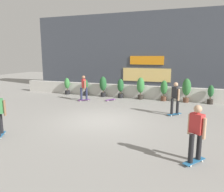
% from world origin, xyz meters
% --- Properties ---
extents(ground_plane, '(48.00, 48.00, 0.00)m').
position_xyz_m(ground_plane, '(0.00, 0.00, 0.00)').
color(ground_plane, gray).
extents(planter_wall, '(18.00, 0.40, 0.90)m').
position_xyz_m(planter_wall, '(0.00, 6.00, 0.45)').
color(planter_wall, beige).
rests_on(planter_wall, ground).
extents(building_backdrop, '(20.00, 2.08, 6.50)m').
position_xyz_m(building_backdrop, '(0.00, 10.00, 3.25)').
color(building_backdrop, '#424751').
rests_on(building_backdrop, ground).
extents(potted_plant_0, '(0.41, 0.41, 1.28)m').
position_xyz_m(potted_plant_0, '(-5.17, 5.55, 0.71)').
color(potted_plant_0, black).
rests_on(potted_plant_0, ground).
extents(potted_plant_1, '(0.39, 0.39, 1.24)m').
position_xyz_m(potted_plant_1, '(-3.59, 5.55, 0.67)').
color(potted_plant_1, black).
rests_on(potted_plant_1, ground).
extents(potted_plant_2, '(0.51, 0.51, 1.49)m').
position_xyz_m(potted_plant_2, '(-2.15, 5.55, 0.87)').
color(potted_plant_2, black).
rests_on(potted_plant_2, ground).
extents(potted_plant_3, '(0.45, 0.45, 1.37)m').
position_xyz_m(potted_plant_3, '(-0.81, 5.55, 0.78)').
color(potted_plant_3, black).
rests_on(potted_plant_3, ground).
extents(potted_plant_4, '(0.52, 0.52, 1.52)m').
position_xyz_m(potted_plant_4, '(0.64, 5.55, 0.88)').
color(potted_plant_4, '#2D2823').
rests_on(potted_plant_4, ground).
extents(potted_plant_5, '(0.45, 0.45, 1.38)m').
position_xyz_m(potted_plant_5, '(2.23, 5.55, 0.78)').
color(potted_plant_5, brown).
rests_on(potted_plant_5, ground).
extents(potted_plant_6, '(0.54, 0.54, 1.56)m').
position_xyz_m(potted_plant_6, '(3.65, 5.55, 0.91)').
color(potted_plant_6, brown).
rests_on(potted_plant_6, ground).
extents(potted_plant_7, '(0.36, 0.36, 1.19)m').
position_xyz_m(potted_plant_7, '(5.09, 5.55, 0.63)').
color(potted_plant_7, '#2D2823').
rests_on(potted_plant_7, ground).
extents(skater_foreground, '(0.72, 0.69, 1.70)m').
position_xyz_m(skater_foreground, '(-2.81, 3.76, 0.94)').
color(skater_foreground, '#72338C').
rests_on(skater_foreground, ground).
extents(skater_by_wall_right, '(0.63, 0.76, 1.70)m').
position_xyz_m(skater_by_wall_right, '(4.08, -2.96, 0.94)').
color(skater_by_wall_right, '#266699').
rests_on(skater_by_wall_right, ground).
extents(skater_mid_plaza, '(0.71, 0.71, 1.70)m').
position_xyz_m(skater_mid_plaza, '(3.18, 2.08, 0.94)').
color(skater_mid_plaza, '#266699').
rests_on(skater_mid_plaza, ground).
extents(skateboard_near_camera, '(0.61, 0.77, 0.08)m').
position_xyz_m(skateboard_near_camera, '(-1.16, 4.41, 0.06)').
color(skateboard_near_camera, '#72338C').
rests_on(skateboard_near_camera, ground).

